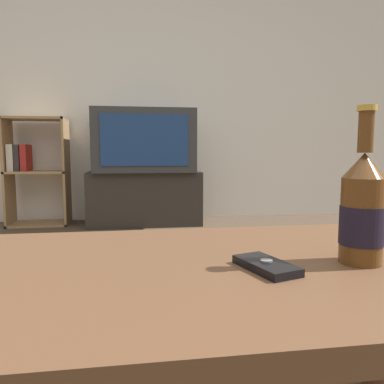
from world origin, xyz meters
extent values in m
cube|color=silver|center=(0.00, 3.02, 1.30)|extent=(8.00, 0.05, 2.60)
cube|color=brown|center=(0.00, 0.00, 0.43)|extent=(1.38, 0.61, 0.04)
cylinder|color=#492F1E|center=(0.63, 0.25, 0.20)|extent=(0.07, 0.07, 0.41)
cube|color=#28231E|center=(0.06, 2.72, 0.24)|extent=(0.99, 0.45, 0.47)
cube|color=#2D2D2D|center=(0.06, 2.72, 0.74)|extent=(0.87, 0.55, 0.54)
cube|color=navy|center=(0.06, 2.44, 0.74)|extent=(0.71, 0.01, 0.42)
cube|color=#99754C|center=(-1.11, 2.81, 0.47)|extent=(0.02, 0.30, 0.94)
cube|color=#99754C|center=(-0.62, 2.81, 0.47)|extent=(0.02, 0.30, 0.94)
cube|color=#99754C|center=(-0.87, 2.81, 0.01)|extent=(0.51, 0.30, 0.02)
cube|color=#99754C|center=(-0.87, 2.81, 0.47)|extent=(0.51, 0.30, 0.02)
cube|color=#99754C|center=(-0.87, 2.81, 0.93)|extent=(0.51, 0.30, 0.02)
cube|color=beige|center=(-1.07, 2.81, 0.60)|extent=(0.05, 0.21, 0.23)
cube|color=#2D2828|center=(-1.01, 2.81, 0.59)|extent=(0.04, 0.21, 0.23)
cube|color=maroon|center=(-0.96, 2.81, 0.60)|extent=(0.05, 0.21, 0.23)
cylinder|color=#563314|center=(0.38, -0.04, 0.52)|extent=(0.07, 0.07, 0.15)
cylinder|color=black|center=(0.38, -0.04, 0.51)|extent=(0.08, 0.08, 0.07)
cone|color=#563314|center=(0.38, -0.04, 0.62)|extent=(0.07, 0.07, 0.04)
cylinder|color=#563314|center=(0.38, -0.04, 0.68)|extent=(0.03, 0.03, 0.07)
cylinder|color=#B79333|center=(0.38, -0.04, 0.72)|extent=(0.03, 0.03, 0.01)
cube|color=black|center=(0.20, -0.05, 0.45)|extent=(0.09, 0.13, 0.01)
cylinder|color=slate|center=(0.20, -0.05, 0.46)|extent=(0.02, 0.02, 0.00)
camera|label=1|loc=(-0.02, -0.64, 0.64)|focal=35.00mm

